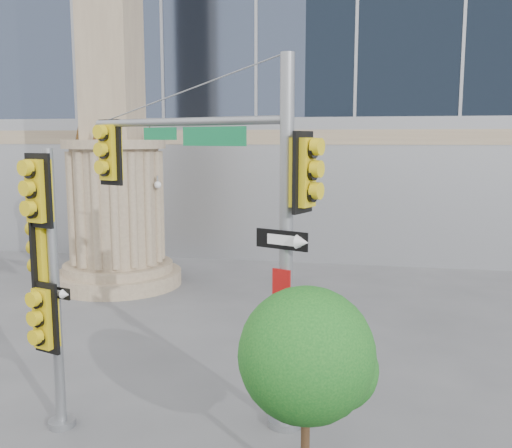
# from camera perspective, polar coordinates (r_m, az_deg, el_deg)

# --- Properties ---
(ground) EXTENTS (120.00, 120.00, 0.00)m
(ground) POSITION_cam_1_polar(r_m,az_deg,el_deg) (11.01, -3.77, -19.21)
(ground) COLOR #545456
(ground) RESTS_ON ground
(monument) EXTENTS (4.40, 4.40, 16.60)m
(monument) POSITION_cam_1_polar(r_m,az_deg,el_deg) (20.30, -14.06, 9.36)
(monument) COLOR gray
(monument) RESTS_ON ground
(main_signal_pole) EXTENTS (4.80, 2.30, 6.52)m
(main_signal_pole) POSITION_cam_1_polar(r_m,az_deg,el_deg) (10.34, -2.60, 2.53)
(main_signal_pole) COLOR slate
(main_signal_pole) RESTS_ON ground
(secondary_signal_pole) EXTENTS (0.85, 0.79, 4.96)m
(secondary_signal_pole) POSITION_cam_1_polar(r_m,az_deg,el_deg) (10.43, -20.23, -4.22)
(secondary_signal_pole) COLOR slate
(secondary_signal_pole) RESTS_ON ground
(street_tree) EXTENTS (1.98, 1.94, 3.09)m
(street_tree) POSITION_cam_1_polar(r_m,az_deg,el_deg) (8.26, 5.33, -13.42)
(street_tree) COLOR gray
(street_tree) RESTS_ON ground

